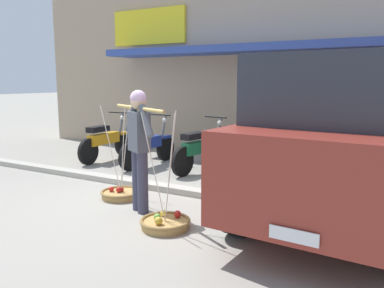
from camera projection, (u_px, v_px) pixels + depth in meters
ground_plane at (144, 202)px, 5.92m from camera, size 90.00×90.00×0.00m
sidewalk_curb at (169, 188)px, 6.51m from camera, size 20.00×0.24×0.10m
fruit_vendor at (139, 143)px, 5.37m from camera, size 1.33×0.77×1.70m
fruit_basket_left_side at (165, 222)px, 4.88m from camera, size 0.64×0.64×1.45m
fruit_basket_right_side at (121, 193)px, 6.15m from camera, size 0.64×0.64×1.45m
motorcycle_nearest_shop at (106, 141)px, 9.01m from camera, size 0.54×1.82×1.09m
motorcycle_second_in_row at (147, 145)px, 8.40m from camera, size 0.54×1.82×1.09m
motorcycle_third_in_row at (201, 149)px, 7.90m from camera, size 0.55×1.81×1.09m
motorcycle_end_of_row at (258, 158)px, 7.02m from camera, size 0.54×1.82×1.09m
parked_truck at (352, 142)px, 5.12m from camera, size 2.40×4.82×2.10m
storefront_building at (286, 70)px, 11.14m from camera, size 13.00×6.00×4.20m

